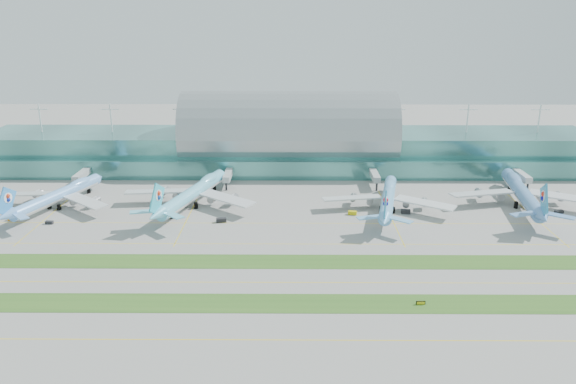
{
  "coord_description": "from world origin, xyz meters",
  "views": [
    {
      "loc": [
        1.56,
        -181.41,
        86.41
      ],
      "look_at": [
        0.0,
        55.0,
        9.0
      ],
      "focal_mm": 35.0,
      "sensor_mm": 36.0,
      "label": 1
    }
  ],
  "objects_px": {
    "airliner_c": "(388,197)",
    "airliner_d": "(522,192)",
    "terminal": "(289,143)",
    "airliner_a": "(59,195)",
    "taxiway_sign_east": "(421,303)",
    "airliner_b": "(194,192)"
  },
  "relations": [
    {
      "from": "airliner_a",
      "to": "airliner_d",
      "type": "distance_m",
      "value": 212.09
    },
    {
      "from": "terminal",
      "to": "airliner_a",
      "type": "relative_size",
      "value": 5.19
    },
    {
      "from": "airliner_c",
      "to": "airliner_d",
      "type": "height_order",
      "value": "airliner_d"
    },
    {
      "from": "airliner_c",
      "to": "terminal",
      "type": "bearing_deg",
      "value": 134.21
    },
    {
      "from": "airliner_a",
      "to": "airliner_c",
      "type": "height_order",
      "value": "airliner_c"
    },
    {
      "from": "airliner_a",
      "to": "airliner_c",
      "type": "xyz_separation_m",
      "value": [
        149.7,
        -3.09,
        0.01
      ]
    },
    {
      "from": "airliner_a",
      "to": "airliner_b",
      "type": "bearing_deg",
      "value": 20.75
    },
    {
      "from": "terminal",
      "to": "airliner_b",
      "type": "relative_size",
      "value": 4.72
    },
    {
      "from": "terminal",
      "to": "taxiway_sign_east",
      "type": "height_order",
      "value": "terminal"
    },
    {
      "from": "airliner_c",
      "to": "airliner_d",
      "type": "relative_size",
      "value": 0.89
    },
    {
      "from": "terminal",
      "to": "airliner_a",
      "type": "distance_m",
      "value": 125.32
    },
    {
      "from": "taxiway_sign_east",
      "to": "terminal",
      "type": "bearing_deg",
      "value": 102.72
    },
    {
      "from": "airliner_a",
      "to": "taxiway_sign_east",
      "type": "distance_m",
      "value": 170.96
    },
    {
      "from": "airliner_a",
      "to": "taxiway_sign_east",
      "type": "bearing_deg",
      "value": -13.15
    },
    {
      "from": "terminal",
      "to": "taxiway_sign_east",
      "type": "bearing_deg",
      "value": -75.3
    },
    {
      "from": "airliner_b",
      "to": "airliner_d",
      "type": "distance_m",
      "value": 150.79
    },
    {
      "from": "taxiway_sign_east",
      "to": "airliner_a",
      "type": "bearing_deg",
      "value": 146.68
    },
    {
      "from": "airliner_c",
      "to": "taxiway_sign_east",
      "type": "distance_m",
      "value": 86.0
    },
    {
      "from": "terminal",
      "to": "airliner_b",
      "type": "height_order",
      "value": "terminal"
    },
    {
      "from": "airliner_b",
      "to": "airliner_c",
      "type": "relative_size",
      "value": 1.08
    },
    {
      "from": "terminal",
      "to": "airliner_c",
      "type": "xyz_separation_m",
      "value": [
        44.99,
        -71.44,
        -8.5
      ]
    },
    {
      "from": "airliner_a",
      "to": "airliner_c",
      "type": "relative_size",
      "value": 0.98
    }
  ]
}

